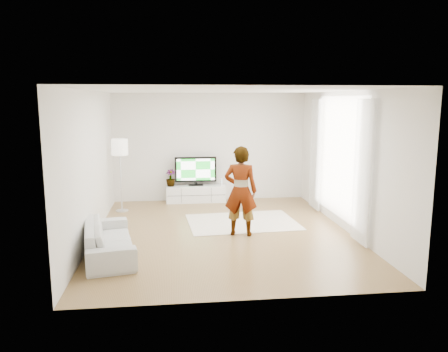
{
  "coord_description": "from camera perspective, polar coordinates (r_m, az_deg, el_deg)",
  "views": [
    {
      "loc": [
        -0.95,
        -8.35,
        2.62
      ],
      "look_at": [
        0.07,
        0.4,
        1.08
      ],
      "focal_mm": 35.0,
      "sensor_mm": 36.0,
      "label": 1
    }
  ],
  "objects": [
    {
      "name": "wall_front",
      "position": [
        5.57,
        3.36,
        -2.78
      ],
      "size": [
        5.0,
        0.02,
        2.8
      ],
      "primitive_type": "cube",
      "color": "silver",
      "rests_on": "floor"
    },
    {
      "name": "sofa",
      "position": [
        7.76,
        -14.82,
        -7.96
      ],
      "size": [
        1.11,
        2.07,
        0.57
      ],
      "primitive_type": "imported",
      "rotation": [
        0.0,
        0.0,
        1.75
      ],
      "color": "beige",
      "rests_on": "floor"
    },
    {
      "name": "potted_plant",
      "position": [
        11.29,
        -7.0,
        -0.25
      ],
      "size": [
        0.28,
        0.28,
        0.43
      ],
      "primitive_type": "imported",
      "rotation": [
        0.0,
        0.0,
        -0.18
      ],
      "color": "#3F7238",
      "rests_on": "media_console"
    },
    {
      "name": "player",
      "position": [
        8.44,
        2.18,
        -1.96
      ],
      "size": [
        0.73,
        0.57,
        1.75
      ],
      "primitive_type": "imported",
      "rotation": [
        0.0,
        0.0,
        2.88
      ],
      "color": "#334772",
      "rests_on": "rug"
    },
    {
      "name": "rug",
      "position": [
        9.54,
        2.4,
        -6.02
      ],
      "size": [
        2.42,
        1.82,
        0.01
      ],
      "primitive_type": "cube",
      "rotation": [
        0.0,
        0.0,
        0.07
      ],
      "color": "#F0E2CC",
      "rests_on": "floor"
    },
    {
      "name": "floor",
      "position": [
        8.8,
        -0.14,
        -7.43
      ],
      "size": [
        6.0,
        6.0,
        0.0
      ],
      "primitive_type": "plane",
      "color": "olive",
      "rests_on": "ground"
    },
    {
      "name": "window",
      "position": [
        9.38,
        14.89,
        2.39
      ],
      "size": [
        0.01,
        2.6,
        2.5
      ],
      "primitive_type": "cube",
      "color": "white",
      "rests_on": "wall_right"
    },
    {
      "name": "floor_lamp",
      "position": [
        10.49,
        -13.47,
        3.29
      ],
      "size": [
        0.38,
        0.38,
        1.73
      ],
      "color": "silver",
      "rests_on": "floor"
    },
    {
      "name": "television",
      "position": [
        11.29,
        -3.72,
        0.78
      ],
      "size": [
        1.07,
        0.21,
        0.75
      ],
      "color": "black",
      "rests_on": "media_console"
    },
    {
      "name": "wall_back",
      "position": [
        11.45,
        -1.85,
        3.78
      ],
      "size": [
        5.0,
        0.02,
        2.8
      ],
      "primitive_type": "cube",
      "color": "silver",
      "rests_on": "floor"
    },
    {
      "name": "media_console",
      "position": [
        11.38,
        -3.68,
        -2.32
      ],
      "size": [
        1.53,
        0.44,
        0.43
      ],
      "color": "white",
      "rests_on": "floor"
    },
    {
      "name": "curtain_far",
      "position": [
        10.57,
        11.9,
        2.78
      ],
      "size": [
        0.04,
        0.7,
        2.6
      ],
      "primitive_type": "cube",
      "color": "white",
      "rests_on": "floor"
    },
    {
      "name": "ceiling",
      "position": [
        8.4,
        -0.15,
        11.12
      ],
      "size": [
        6.0,
        6.0,
        0.0
      ],
      "primitive_type": "plane",
      "color": "white",
      "rests_on": "wall_back"
    },
    {
      "name": "game_console",
      "position": [
        11.37,
        -0.33,
        -0.68
      ],
      "size": [
        0.05,
        0.15,
        0.21
      ],
      "rotation": [
        0.0,
        0.0,
        -0.02
      ],
      "color": "white",
      "rests_on": "media_console"
    },
    {
      "name": "wall_right",
      "position": [
        9.11,
        15.68,
        1.83
      ],
      "size": [
        0.02,
        6.0,
        2.8
      ],
      "primitive_type": "cube",
      "color": "silver",
      "rests_on": "floor"
    },
    {
      "name": "curtain_near",
      "position": [
        8.17,
        17.65,
        0.49
      ],
      "size": [
        0.04,
        0.7,
        2.6
      ],
      "primitive_type": "cube",
      "color": "white",
      "rests_on": "floor"
    },
    {
      "name": "wall_left",
      "position": [
        8.58,
        -16.99,
        1.28
      ],
      "size": [
        0.02,
        6.0,
        2.8
      ],
      "primitive_type": "cube",
      "color": "silver",
      "rests_on": "floor"
    }
  ]
}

